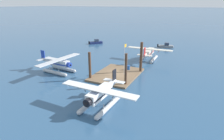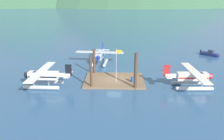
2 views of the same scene
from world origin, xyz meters
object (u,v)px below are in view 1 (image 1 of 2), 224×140
seaplane_silver_bow_left (59,64)px  seaplane_white_port_aft (100,96)px  fuel_drum (128,68)px  mooring_buoy (141,56)px  boat_grey_open_se (166,46)px  seaplane_cream_stbd_aft (149,53)px  flagpole (125,55)px  boat_navy_open_east (96,42)px

seaplane_silver_bow_left → seaplane_white_port_aft: bearing=-121.1°
fuel_drum → mooring_buoy: fuel_drum is taller
mooring_buoy → boat_grey_open_se: 14.15m
mooring_buoy → boat_grey_open_se: size_ratio=0.13×
mooring_buoy → seaplane_silver_bow_left: size_ratio=0.06×
seaplane_cream_stbd_aft → seaplane_white_port_aft: bearing=-179.7°
fuel_drum → mooring_buoy: 10.94m
fuel_drum → mooring_buoy: bearing=4.2°
seaplane_white_port_aft → mooring_buoy: bearing=5.5°
fuel_drum → seaplane_white_port_aft: 14.68m
flagpole → seaplane_white_port_aft: 12.24m
boat_navy_open_east → seaplane_white_port_aft: bearing=-149.2°
seaplane_silver_bow_left → seaplane_cream_stbd_aft: 20.76m
mooring_buoy → boat_navy_open_east: 20.97m
seaplane_cream_stbd_aft → boat_grey_open_se: size_ratio=2.19×
fuel_drum → seaplane_white_port_aft: seaplane_white_port_aft is taller
flagpole → boat_grey_open_se: 27.60m
fuel_drum → seaplane_silver_bow_left: 13.54m
mooring_buoy → boat_navy_open_east: size_ratio=0.16×
seaplane_silver_bow_left → seaplane_white_port_aft: same height
fuel_drum → boat_navy_open_east: 28.32m
flagpole → mooring_buoy: (13.54, 0.96, -3.57)m
flagpole → mooring_buoy: 14.04m
fuel_drum → boat_navy_open_east: size_ratio=0.21×
seaplane_cream_stbd_aft → mooring_buoy: bearing=57.7°
mooring_buoy → seaplane_white_port_aft: (-25.47, -2.43, 1.26)m
flagpole → boat_navy_open_east: bearing=39.9°
fuel_drum → seaplane_silver_bow_left: (-6.41, 11.90, 0.84)m
seaplane_silver_bow_left → boat_grey_open_se: bearing=-25.0°
seaplane_cream_stbd_aft → seaplane_white_port_aft: size_ratio=1.00×
boat_grey_open_se → fuel_drum: bearing=174.0°
boat_grey_open_se → boat_navy_open_east: bearing=100.2°
mooring_buoy → flagpole: bearing=-176.0°
seaplane_silver_bow_left → boat_navy_open_east: 28.12m
seaplane_white_port_aft → boat_grey_open_se: (39.21, -0.96, -1.09)m
seaplane_silver_bow_left → seaplane_white_port_aft: 15.80m
flagpole → fuel_drum: flagpole is taller
seaplane_white_port_aft → boat_grey_open_se: 39.24m
flagpole → boat_grey_open_se: size_ratio=1.20×
seaplane_cream_stbd_aft → boat_grey_open_se: seaplane_cream_stbd_aft is taller
mooring_buoy → seaplane_silver_bow_left: 20.60m
seaplane_white_port_aft → boat_grey_open_se: bearing=-1.4°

